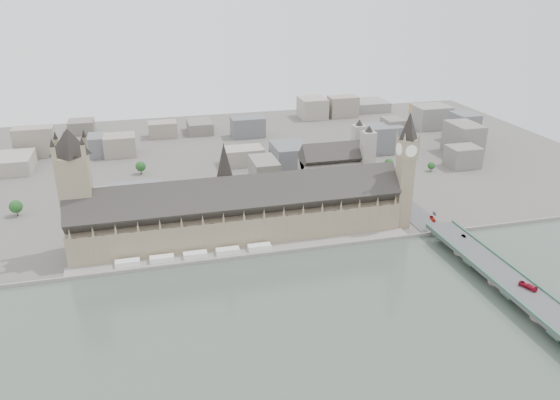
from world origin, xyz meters
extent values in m
plane|color=#595651|center=(0.00, 0.00, 0.00)|extent=(900.00, 900.00, 0.00)
plane|color=#434F46|center=(0.00, -165.00, 0.00)|extent=(600.00, 600.00, 0.00)
cube|color=gray|center=(0.00, -15.00, 1.50)|extent=(600.00, 1.50, 3.00)
cube|color=gray|center=(0.00, -7.50, 1.00)|extent=(270.00, 15.00, 2.00)
cube|color=white|center=(-90.00, -7.00, 4.00)|extent=(18.00, 7.00, 4.00)
cube|color=white|center=(-65.00, -7.00, 4.00)|extent=(18.00, 7.00, 4.00)
cube|color=white|center=(-40.00, -7.00, 4.00)|extent=(18.00, 7.00, 4.00)
cube|color=white|center=(-15.00, -7.00, 4.00)|extent=(18.00, 7.00, 4.00)
cube|color=white|center=(10.00, -7.00, 4.00)|extent=(18.00, 7.00, 4.00)
cube|color=gray|center=(0.00, 20.00, 12.50)|extent=(265.00, 40.00, 25.00)
cube|color=#2C2A27|center=(0.00, 20.00, 35.08)|extent=(265.00, 40.73, 40.73)
cube|color=gray|center=(138.00, 8.00, 31.00)|extent=(12.00, 12.00, 62.00)
cube|color=#86745C|center=(138.00, 8.00, 70.00)|extent=(14.00, 14.00, 16.00)
cylinder|color=white|center=(145.20, 8.00, 70.00)|extent=(0.60, 10.00, 10.00)
cylinder|color=white|center=(130.80, 8.00, 70.00)|extent=(0.60, 10.00, 10.00)
cylinder|color=white|center=(138.00, 15.20, 70.00)|extent=(10.00, 0.60, 10.00)
cylinder|color=white|center=(138.00, 0.80, 70.00)|extent=(10.00, 0.60, 10.00)
cone|color=black|center=(138.00, 8.00, 89.00)|extent=(17.00, 17.00, 22.00)
cylinder|color=gold|center=(138.00, 8.00, 103.00)|extent=(1.00, 1.00, 6.00)
sphere|color=gold|center=(138.00, 8.00, 106.50)|extent=(2.00, 2.00, 2.00)
cone|color=#86745C|center=(144.50, 14.50, 82.00)|extent=(2.40, 2.40, 8.00)
cone|color=#86745C|center=(131.50, 14.50, 82.00)|extent=(2.40, 2.40, 8.00)
cone|color=#86745C|center=(144.50, 1.50, 82.00)|extent=(2.40, 2.40, 8.00)
cone|color=#86745C|center=(131.50, 1.50, 82.00)|extent=(2.40, 2.40, 8.00)
cube|color=gray|center=(-122.00, 26.00, 40.00)|extent=(23.00, 23.00, 80.00)
cone|color=black|center=(-122.00, 26.00, 90.00)|extent=(30.00, 30.00, 20.00)
cylinder|color=#86745C|center=(-10.00, 26.00, 43.00)|extent=(12.00, 12.00, 20.00)
cone|color=black|center=(-10.00, 26.00, 67.00)|extent=(13.00, 13.00, 28.00)
cube|color=#474749|center=(162.00, -87.50, 5.12)|extent=(25.00, 325.00, 10.25)
cube|color=#A6A295|center=(105.00, 95.00, 17.00)|extent=(60.00, 28.00, 34.00)
cube|color=#2C2A27|center=(105.00, 95.00, 39.00)|extent=(60.00, 28.28, 28.28)
cube|color=#A6A295|center=(137.00, 107.00, 32.00)|extent=(12.00, 12.00, 64.00)
cube|color=#A6A295|center=(137.00, 83.00, 32.00)|extent=(12.00, 12.00, 64.00)
imported|color=red|center=(158.85, -8.26, 11.56)|extent=(4.03, 9.65, 2.62)
imported|color=maroon|center=(165.73, -120.72, 11.94)|extent=(7.35, 12.32, 3.39)
imported|color=gray|center=(167.28, -42.00, 10.98)|extent=(1.96, 4.54, 1.45)
imported|color=gray|center=(166.67, 2.14, 11.04)|extent=(3.93, 5.84, 1.57)
camera|label=1|loc=(-70.09, -378.49, 202.27)|focal=35.00mm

